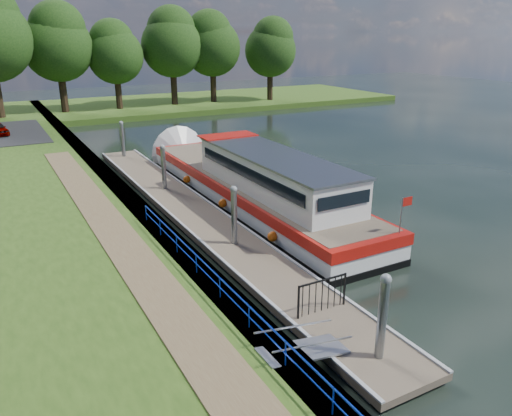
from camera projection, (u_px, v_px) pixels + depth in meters
ground at (365, 359)px, 14.41m from camera, size 160.00×160.00×0.00m
bank_edge at (133, 208)px, 25.51m from camera, size 1.10×90.00×0.78m
far_bank at (166, 104)px, 62.71m from camera, size 60.00×18.00×0.60m
footpath at (136, 260)px, 18.75m from camera, size 1.60×40.00×0.05m
blue_fence at (234, 296)px, 15.20m from camera, size 0.04×18.04×0.72m
pontoon at (195, 216)px, 25.09m from camera, size 2.50×30.00×0.56m
mooring_piles at (194, 195)px, 24.72m from camera, size 0.30×27.30×3.55m
gangway at (303, 350)px, 13.77m from camera, size 2.58×1.00×0.92m
gate_panel at (322, 291)px, 15.84m from camera, size 1.85×0.05×1.15m
barge at (246, 182)px, 27.44m from camera, size 4.36×21.15×4.78m
horizon_trees at (45, 42)px, 51.24m from camera, size 54.38×10.03×12.87m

